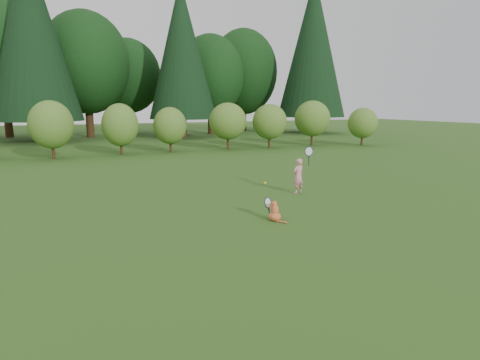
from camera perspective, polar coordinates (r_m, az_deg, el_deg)
name	(u,v)px	position (r m, az deg, el deg)	size (l,w,h in m)	color
ground	(245,215)	(9.58, 0.78, -5.02)	(100.00, 100.00, 0.00)	#2E4F16
shrub_row	(145,128)	(21.79, -13.30, 7.25)	(28.00, 3.00, 2.80)	#487123
woodland_backdrop	(117,36)	(32.03, -17.09, 19.04)	(48.00, 10.00, 15.00)	black
child	(299,175)	(11.94, 8.34, 0.69)	(0.61, 0.41, 1.55)	pink
cat	(274,210)	(9.13, 4.92, -4.29)	(0.32, 0.63, 0.64)	#C04E25
tennis_ball	(265,183)	(9.39, 3.58, -0.41)	(0.06, 0.06, 0.06)	#ADDA19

